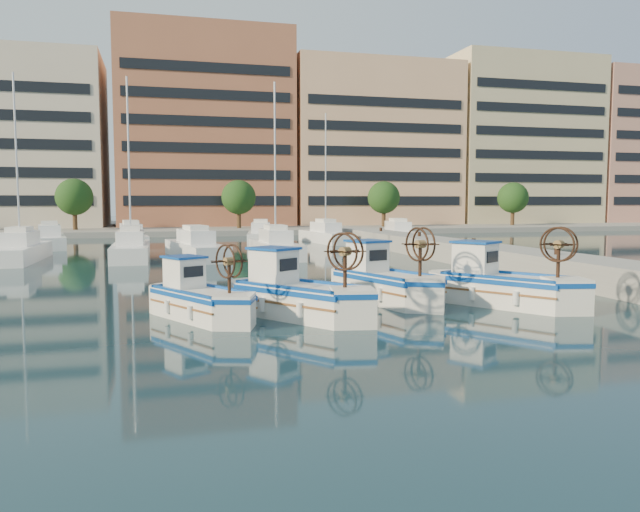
{
  "coord_description": "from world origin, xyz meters",
  "views": [
    {
      "loc": [
        -5.21,
        -19.52,
        3.69
      ],
      "look_at": [
        1.11,
        4.71,
        1.5
      ],
      "focal_mm": 35.0,
      "sensor_mm": 36.0,
      "label": 1
    }
  ],
  "objects_px": {
    "fishing_boat_a": "(200,298)",
    "fishing_boat_c": "(384,281)",
    "fishing_boat_b": "(297,293)",
    "fishing_boat_d": "(502,284)"
  },
  "relations": [
    {
      "from": "fishing_boat_a",
      "to": "fishing_boat_c",
      "type": "height_order",
      "value": "fishing_boat_c"
    },
    {
      "from": "fishing_boat_a",
      "to": "fishing_boat_c",
      "type": "relative_size",
      "value": 0.87
    },
    {
      "from": "fishing_boat_b",
      "to": "fishing_boat_c",
      "type": "distance_m",
      "value": 4.34
    },
    {
      "from": "fishing_boat_a",
      "to": "fishing_boat_d",
      "type": "xyz_separation_m",
      "value": [
        10.56,
        -0.18,
        0.11
      ]
    },
    {
      "from": "fishing_boat_b",
      "to": "fishing_boat_c",
      "type": "xyz_separation_m",
      "value": [
        3.76,
        2.17,
        0.01
      ]
    },
    {
      "from": "fishing_boat_a",
      "to": "fishing_boat_d",
      "type": "bearing_deg",
      "value": -28.57
    },
    {
      "from": "fishing_boat_a",
      "to": "fishing_boat_d",
      "type": "distance_m",
      "value": 10.57
    },
    {
      "from": "fishing_boat_b",
      "to": "fishing_boat_c",
      "type": "height_order",
      "value": "fishing_boat_c"
    },
    {
      "from": "fishing_boat_b",
      "to": "fishing_boat_d",
      "type": "xyz_separation_m",
      "value": [
        7.52,
        0.37,
        0.02
      ]
    },
    {
      "from": "fishing_boat_b",
      "to": "fishing_boat_d",
      "type": "height_order",
      "value": "fishing_boat_d"
    }
  ]
}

